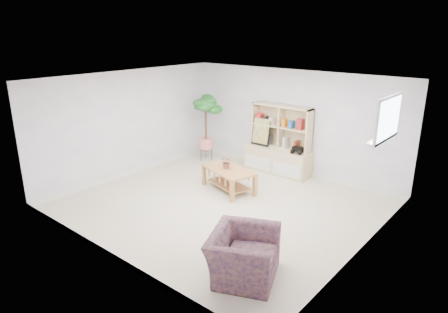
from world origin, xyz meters
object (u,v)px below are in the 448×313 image
Objects in this scene: storage_unit at (278,140)px; armchair at (243,252)px; floor_tree at (206,128)px; coffee_table at (229,180)px.

armchair is (1.89, -3.82, -0.42)m from storage_unit.
armchair is at bearing -41.94° from floor_tree.
coffee_table is 3.06m from armchair.
coffee_table is (-0.19, -1.59, -0.56)m from storage_unit.
floor_tree is at bearing 162.38° from coffee_table.
floor_tree is (-1.91, -0.40, 0.05)m from storage_unit.
floor_tree reaches higher than storage_unit.
floor_tree is at bearing 24.59° from armchair.
floor_tree is (-1.72, 1.19, 0.61)m from coffee_table.
floor_tree reaches higher than coffee_table.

